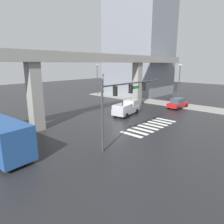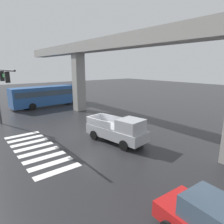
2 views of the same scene
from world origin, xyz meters
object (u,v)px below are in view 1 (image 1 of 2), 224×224
at_px(pickup_truck, 127,108).
at_px(street_lamp_mid_block, 136,78).
at_px(traffic_signal_mast, 123,96).
at_px(street_lamp_far_north, 97,76).
at_px(street_lamp_near_corner, 179,81).
at_px(sedan_red, 178,103).

relative_size(pickup_truck, street_lamp_mid_block, 0.74).
distance_m(pickup_truck, traffic_signal_mast, 11.57).
distance_m(street_lamp_mid_block, street_lamp_far_north, 11.15).
bearing_deg(street_lamp_near_corner, street_lamp_mid_block, 90.00).
height_order(sedan_red, street_lamp_mid_block, street_lamp_mid_block).
distance_m(street_lamp_near_corner, street_lamp_mid_block, 9.01).
bearing_deg(pickup_truck, street_lamp_far_north, 58.77).
xyz_separation_m(pickup_truck, traffic_signal_mast, (-8.95, -6.40, 3.57)).
bearing_deg(pickup_truck, street_lamp_mid_block, 30.02).
height_order(pickup_truck, street_lamp_far_north, street_lamp_far_north).
bearing_deg(traffic_signal_mast, street_lamp_mid_block, 32.66).
height_order(pickup_truck, street_lamp_mid_block, street_lamp_mid_block).
distance_m(sedan_red, street_lamp_far_north, 21.10).
bearing_deg(sedan_red, pickup_truck, 158.79).
relative_size(pickup_truck, sedan_red, 1.21).
bearing_deg(street_lamp_mid_block, street_lamp_far_north, 90.00).
xyz_separation_m(street_lamp_mid_block, street_lamp_far_north, (0.00, 11.15, 0.00)).
bearing_deg(street_lamp_mid_block, street_lamp_near_corner, -90.00).
bearing_deg(street_lamp_mid_block, sedan_red, -97.00).
bearing_deg(traffic_signal_mast, street_lamp_far_north, 50.59).
distance_m(traffic_signal_mast, street_lamp_far_north, 30.48).
xyz_separation_m(traffic_signal_mast, street_lamp_near_corner, (19.35, 3.39, -0.01)).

